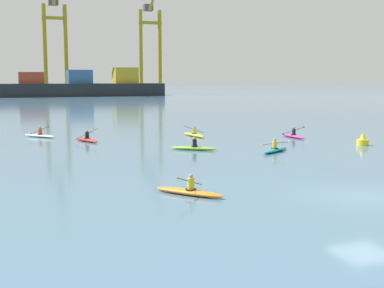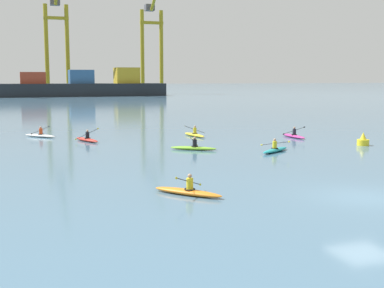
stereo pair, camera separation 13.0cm
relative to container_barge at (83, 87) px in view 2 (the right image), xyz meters
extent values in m
plane|color=#476B84|center=(-3.45, -125.33, -2.62)|extent=(800.00, 800.00, 0.00)
cube|color=#1E2328|center=(-0.36, 0.00, -0.88)|extent=(46.09, 8.75, 3.48)
cube|color=#993823|center=(-13.04, 0.00, 2.41)|extent=(6.45, 6.12, 3.08)
cube|color=#2D5684|center=(-0.36, 0.00, 2.72)|extent=(6.45, 6.12, 3.71)
cube|color=#B29323|center=(12.31, 0.00, 3.08)|extent=(6.45, 6.12, 4.42)
cylinder|color=olive|center=(-8.43, 14.00, 10.56)|extent=(1.20, 1.20, 26.35)
cylinder|color=olive|center=(-2.45, 14.00, 10.56)|extent=(1.20, 1.20, 26.35)
cube|color=olive|center=(-5.44, 14.00, 19.78)|extent=(7.18, 0.90, 0.90)
cube|color=#47474C|center=(-5.44, 16.50, 24.73)|extent=(2.80, 2.80, 2.00)
cylinder|color=olive|center=(20.56, 15.14, 10.41)|extent=(1.20, 1.20, 26.05)
cylinder|color=olive|center=(26.74, 15.14, 10.41)|extent=(1.20, 1.20, 26.05)
cube|color=olive|center=(23.65, 15.14, 19.52)|extent=(7.38, 0.90, 0.90)
cube|color=#47474C|center=(23.65, 17.64, 24.43)|extent=(2.80, 2.80, 2.00)
cylinder|color=yellow|center=(7.35, -111.14, -2.39)|extent=(0.90, 0.90, 0.45)
cone|color=yellow|center=(7.35, -111.14, -1.89)|extent=(0.50, 0.50, 0.55)
ellipsoid|color=#C13384|center=(4.98, -104.94, -2.49)|extent=(0.70, 3.42, 0.26)
torus|color=black|center=(4.98, -105.04, -2.35)|extent=(0.50, 0.50, 0.05)
cylinder|color=#23232D|center=(4.98, -105.04, -2.11)|extent=(0.30, 0.30, 0.50)
sphere|color=tan|center=(4.98, -105.04, -1.76)|extent=(0.19, 0.19, 0.19)
cylinder|color=black|center=(4.98, -104.99, -2.01)|extent=(2.04, 0.09, 0.55)
ellipsoid|color=black|center=(3.96, -105.02, -2.27)|extent=(0.20, 0.05, 0.15)
ellipsoid|color=black|center=(5.99, -104.96, -1.75)|extent=(0.20, 0.05, 0.15)
ellipsoid|color=yellow|center=(-2.77, -101.27, -2.49)|extent=(1.15, 3.45, 0.26)
torus|color=black|center=(-2.75, -101.37, -2.35)|extent=(0.56, 0.56, 0.05)
cylinder|color=gold|center=(-2.75, -101.37, -2.11)|extent=(0.30, 0.30, 0.50)
sphere|color=tan|center=(-2.75, -101.37, -1.76)|extent=(0.19, 0.19, 0.19)
cylinder|color=black|center=(-2.76, -101.32, -2.01)|extent=(1.97, 0.36, 0.73)
ellipsoid|color=silver|center=(-3.74, -101.48, -1.66)|extent=(0.21, 0.07, 0.16)
ellipsoid|color=silver|center=(-1.79, -101.16, -2.36)|extent=(0.21, 0.07, 0.16)
ellipsoid|color=red|center=(-12.13, -101.78, -2.49)|extent=(1.76, 3.39, 0.26)
torus|color=black|center=(-12.10, -101.87, -2.35)|extent=(0.63, 0.63, 0.05)
cylinder|color=black|center=(-12.10, -101.87, -2.11)|extent=(0.30, 0.30, 0.50)
sphere|color=tan|center=(-12.10, -101.87, -1.76)|extent=(0.19, 0.19, 0.19)
cylinder|color=black|center=(-12.12, -101.83, -2.01)|extent=(1.87, 0.73, 0.75)
ellipsoid|color=yellow|center=(-13.04, -102.18, -2.36)|extent=(0.21, 0.11, 0.16)
ellipsoid|color=yellow|center=(-11.19, -101.48, -1.65)|extent=(0.21, 0.11, 0.16)
ellipsoid|color=#7ABC2D|center=(-5.64, -109.28, -2.49)|extent=(3.16, 2.39, 0.26)
torus|color=black|center=(-5.55, -109.33, -2.35)|extent=(0.68, 0.68, 0.05)
cylinder|color=black|center=(-5.55, -109.33, -2.11)|extent=(0.30, 0.30, 0.50)
sphere|color=tan|center=(-5.55, -109.33, -1.76)|extent=(0.19, 0.19, 0.19)
cylinder|color=black|center=(-5.59, -109.31, -2.01)|extent=(1.12, 1.65, 0.81)
ellipsoid|color=yellow|center=(-6.14, -110.12, -1.62)|extent=(0.15, 0.20, 0.17)
ellipsoid|color=yellow|center=(-5.05, -108.49, -2.39)|extent=(0.15, 0.20, 0.17)
ellipsoid|color=teal|center=(-0.60, -112.05, -2.49)|extent=(3.12, 2.45, 0.26)
torus|color=black|center=(-0.68, -112.10, -2.35)|extent=(0.68, 0.68, 0.05)
cylinder|color=gold|center=(-0.68, -112.10, -2.11)|extent=(0.30, 0.30, 0.50)
sphere|color=tan|center=(-0.68, -112.10, -1.76)|extent=(0.19, 0.19, 0.19)
cylinder|color=black|center=(-0.64, -112.07, -2.01)|extent=(1.22, 1.71, 0.41)
ellipsoid|color=yellow|center=(-1.23, -111.23, -2.20)|extent=(0.15, 0.18, 0.14)
ellipsoid|color=yellow|center=(-0.04, -112.92, -1.82)|extent=(0.15, 0.18, 0.14)
ellipsoid|color=orange|center=(-10.45, -122.42, -2.49)|extent=(2.65, 2.98, 0.26)
torus|color=black|center=(-10.38, -122.49, -2.35)|extent=(0.69, 0.69, 0.05)
cylinder|color=gold|center=(-10.38, -122.49, -2.11)|extent=(0.30, 0.30, 0.50)
sphere|color=tan|center=(-10.38, -122.49, -1.76)|extent=(0.19, 0.19, 0.19)
cylinder|color=black|center=(-10.41, -122.46, -2.01)|extent=(1.56, 1.32, 0.67)
ellipsoid|color=yellow|center=(-11.18, -123.10, -1.69)|extent=(0.18, 0.16, 0.16)
ellipsoid|color=yellow|center=(-9.65, -121.81, -2.33)|extent=(0.18, 0.16, 0.16)
ellipsoid|color=silver|center=(-15.58, -97.53, -2.49)|extent=(2.75, 2.90, 0.26)
torus|color=black|center=(-15.51, -97.60, -2.35)|extent=(0.69, 0.69, 0.05)
cylinder|color=#DB471E|center=(-15.51, -97.60, -2.11)|extent=(0.30, 0.30, 0.50)
sphere|color=tan|center=(-15.51, -97.60, -1.76)|extent=(0.19, 0.19, 0.19)
cylinder|color=black|center=(-15.55, -97.56, -2.01)|extent=(1.53, 1.42, 0.48)
ellipsoid|color=black|center=(-16.30, -98.26, -2.23)|extent=(0.17, 0.16, 0.15)
ellipsoid|color=black|center=(-14.80, -96.87, -1.78)|extent=(0.17, 0.16, 0.15)
camera|label=1|loc=(-17.50, -143.12, 2.49)|focal=47.73mm
camera|label=2|loc=(-17.38, -143.16, 2.49)|focal=47.73mm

